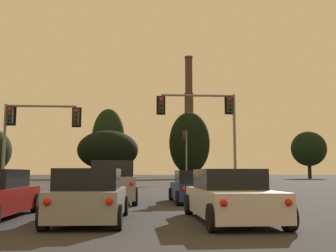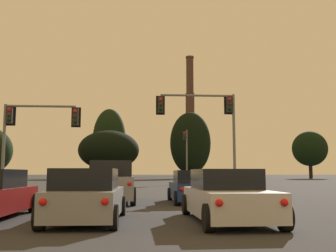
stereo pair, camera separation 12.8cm
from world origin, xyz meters
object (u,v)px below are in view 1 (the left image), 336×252
Objects in this scene: smokestack at (189,128)px; traffic_light_overhead_left at (31,126)px; traffic_light_overhead_right at (209,117)px; sedan_right_lane_second at (230,197)px; suv_center_lane_front at (113,182)px; hatchback_right_lane_front at (193,188)px; hatchback_center_lane_second at (90,197)px; traffic_light_far_right at (185,149)px.

traffic_light_overhead_left is at bearing -101.16° from smokestack.
traffic_light_overhead_right is 136.46m from smokestack.
traffic_light_overhead_left reaches higher than sedan_right_lane_second.
suv_center_lane_front is 0.10× the size of smokestack.
smokestack is (17.69, 141.99, 18.95)m from hatchback_right_lane_front.
traffic_light_far_right reaches higher than hatchback_center_lane_second.
traffic_light_overhead_right is (11.07, 0.71, 0.72)m from traffic_light_overhead_left.
hatchback_center_lane_second is at bearing -119.56° from hatchback_right_lane_front.
sedan_right_lane_second is 0.09× the size of smokestack.
sedan_right_lane_second is 1.15× the size of hatchback_right_lane_front.
traffic_light_overhead_left reaches higher than hatchback_center_lane_second.
traffic_light_overhead_left is at bearing 129.17° from suv_center_lane_front.
traffic_light_far_right is at bearing 79.98° from hatchback_center_lane_second.
hatchback_right_lane_front is 11.68m from traffic_light_overhead_left.
hatchback_center_lane_second is 7.73m from hatchback_right_lane_front.
hatchback_right_lane_front is at bearing -105.80° from traffic_light_overhead_right.
traffic_light_overhead_right reaches higher than traffic_light_overhead_left.
hatchback_center_lane_second is 0.75× the size of traffic_light_overhead_left.
suv_center_lane_front is 8.76m from traffic_light_overhead_left.
traffic_light_overhead_right reaches higher than hatchback_right_lane_front.
hatchback_right_lane_front is at bearing 89.61° from sedan_right_lane_second.
smokestack reaches higher than traffic_light_overhead_left.
traffic_light_far_right is 115.21m from smokestack.
hatchback_right_lane_front is 0.08× the size of smokestack.
sedan_right_lane_second is 151.03m from smokestack.
traffic_light_overhead_left reaches higher than suv_center_lane_front.
sedan_right_lane_second is 6.80m from hatchback_right_lane_front.
traffic_light_far_right is at bearing 61.65° from traffic_light_overhead_left.
sedan_right_lane_second is 3.81m from hatchback_center_lane_second.
suv_center_lane_front reaches higher than sedan_right_lane_second.
hatchback_center_lane_second is 14.74m from traffic_light_overhead_left.
suv_center_lane_front is 1.21× the size of hatchback_right_lane_front.
hatchback_right_lane_front is at bearing -97.10° from smokestack.
suv_center_lane_front is at bearing 115.95° from sedan_right_lane_second.
hatchback_right_lane_front is 0.64× the size of traffic_light_far_right.
suv_center_lane_front is 1.21× the size of hatchback_center_lane_second.
traffic_light_far_right is 21.57m from traffic_light_overhead_right.
hatchback_center_lane_second is 0.08× the size of smokestack.
traffic_light_far_right is at bearing -97.40° from smokestack.
smokestack is (21.42, 148.77, 18.95)m from hatchback_center_lane_second.
traffic_light_overhead_left is 138.94m from smokestack.
hatchback_center_lane_second is at bearing -93.39° from suv_center_lane_front.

